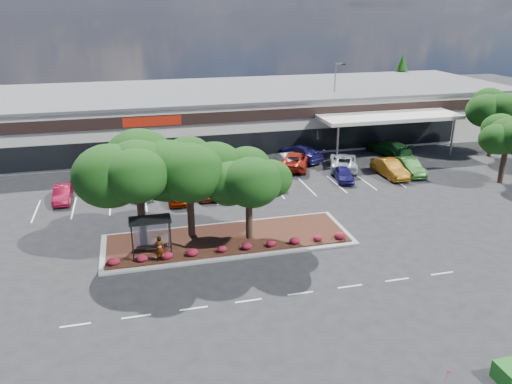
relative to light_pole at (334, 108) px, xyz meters
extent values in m
plane|color=black|center=(-16.06, -27.97, -4.31)|extent=(160.00, 160.00, 0.00)
cube|color=beige|center=(-16.06, 6.03, -1.31)|extent=(80.00, 20.00, 6.00)
cube|color=#565659|center=(-16.06, 6.03, 1.79)|extent=(80.40, 20.40, 0.30)
cube|color=black|center=(-16.06, -4.02, 0.49)|extent=(80.00, 0.25, 1.20)
cube|color=black|center=(-16.06, -4.02, -2.71)|extent=(60.00, 0.18, 2.60)
cube|color=#B51D0C|center=(-22.06, -4.09, 0.49)|extent=(6.00, 0.12, 1.00)
cube|color=beige|center=(3.94, -6.47, 0.09)|extent=(16.00, 5.00, 0.40)
cylinder|color=gray|center=(-3.06, -8.47, -2.21)|extent=(0.24, 0.24, 4.20)
cylinder|color=gray|center=(10.94, -8.47, -2.21)|extent=(0.24, 0.24, 4.20)
cube|color=gray|center=(-18.06, -23.97, -4.24)|extent=(18.00, 6.00, 0.15)
cube|color=#432417|center=(-18.06, -23.97, -4.11)|extent=(17.20, 5.20, 0.12)
cube|color=silver|center=(-28.06, -31.97, -4.31)|extent=(1.60, 0.12, 0.01)
cube|color=silver|center=(-24.86, -31.97, -4.31)|extent=(1.60, 0.12, 0.01)
cube|color=silver|center=(-21.66, -31.97, -4.31)|extent=(1.60, 0.12, 0.01)
cube|color=silver|center=(-18.46, -31.97, -4.31)|extent=(1.60, 0.12, 0.01)
cube|color=silver|center=(-15.26, -31.97, -4.31)|extent=(1.60, 0.12, 0.01)
cube|color=silver|center=(-12.06, -31.97, -4.31)|extent=(1.60, 0.12, 0.01)
cube|color=silver|center=(-8.86, -31.97, -4.31)|extent=(1.60, 0.12, 0.01)
cube|color=silver|center=(-5.66, -31.97, -4.31)|extent=(1.60, 0.12, 0.01)
cube|color=silver|center=(-32.56, -14.47, -4.31)|extent=(0.12, 5.00, 0.01)
cube|color=silver|center=(-29.56, -14.47, -4.31)|extent=(0.12, 5.00, 0.01)
cube|color=silver|center=(-26.56, -14.47, -4.31)|extent=(0.12, 5.00, 0.01)
cube|color=silver|center=(-23.56, -14.47, -4.31)|extent=(0.12, 5.00, 0.01)
cube|color=silver|center=(-20.56, -14.47, -4.31)|extent=(0.12, 5.00, 0.01)
cube|color=silver|center=(-17.56, -14.47, -4.31)|extent=(0.12, 5.00, 0.01)
cube|color=silver|center=(-14.56, -14.47, -4.31)|extent=(0.12, 5.00, 0.01)
cube|color=silver|center=(-11.56, -14.47, -4.31)|extent=(0.12, 5.00, 0.01)
cube|color=silver|center=(-8.56, -14.47, -4.31)|extent=(0.12, 5.00, 0.01)
cube|color=silver|center=(-5.56, -14.47, -4.31)|extent=(0.12, 5.00, 0.01)
cube|color=silver|center=(-2.56, -14.47, -4.31)|extent=(0.12, 5.00, 0.01)
cube|color=silver|center=(0.44, -14.47, -4.31)|extent=(0.12, 5.00, 0.01)
cylinder|color=black|center=(-24.81, -24.52, -2.80)|extent=(0.08, 0.08, 2.50)
cylinder|color=black|center=(-22.31, -24.52, -2.80)|extent=(0.08, 0.08, 2.50)
cylinder|color=black|center=(-24.81, -25.82, -2.80)|extent=(0.08, 0.08, 2.50)
cylinder|color=black|center=(-22.31, -25.82, -2.80)|extent=(0.08, 0.08, 2.50)
cube|color=black|center=(-23.56, -25.17, -1.51)|extent=(2.75, 1.55, 0.10)
cube|color=silver|center=(-23.56, -24.52, -2.68)|extent=(2.30, 0.03, 2.00)
cube|color=black|center=(-23.56, -24.92, -3.60)|extent=(2.00, 0.35, 0.06)
cone|color=#0D350F|center=(17.94, 16.03, 0.19)|extent=(3.96, 3.96, 9.00)
imported|color=#594C47|center=(-23.12, -26.27, -3.15)|extent=(0.72, 0.54, 1.80)
cube|color=gray|center=(-0.10, 0.03, -4.11)|extent=(0.50, 0.50, 0.40)
cylinder|color=gray|center=(-0.10, 0.03, 0.76)|extent=(0.14, 0.14, 9.34)
cube|color=gray|center=(0.32, -0.11, 5.28)|extent=(0.92, 0.50, 0.14)
cube|color=black|center=(0.80, -0.28, 5.21)|extent=(0.52, 0.43, 0.18)
cube|color=#A37F55|center=(-11.49, -40.97, -3.84)|extent=(0.03, 0.03, 0.95)
cube|color=#FF43A7|center=(-11.44, -40.97, -3.44)|extent=(0.02, 0.14, 0.18)
imported|color=maroon|center=(-30.56, -12.66, -3.63)|extent=(1.48, 4.14, 1.36)
imported|color=#9A9DA5|center=(-23.68, -12.63, -3.59)|extent=(2.81, 5.22, 1.44)
imported|color=#992504|center=(-20.85, -14.90, -3.51)|extent=(2.04, 4.77, 1.61)
imported|color=maroon|center=(-18.57, -14.28, -3.50)|extent=(2.93, 5.09, 1.63)
imported|color=#6C1C03|center=(-16.49, -14.53, -3.61)|extent=(4.24, 5.57, 1.41)
imported|color=brown|center=(-11.80, -13.17, -3.56)|extent=(1.99, 4.70, 1.51)
imported|color=navy|center=(-4.54, -13.71, -3.64)|extent=(2.35, 4.17, 1.34)
imported|color=brown|center=(0.49, -13.60, -3.48)|extent=(1.94, 5.13, 1.67)
imported|color=#1E4D19|center=(2.67, -13.43, -3.51)|extent=(1.97, 4.95, 1.60)
imported|color=black|center=(-28.88, -8.37, -3.60)|extent=(2.29, 5.04, 1.43)
imported|color=#16521F|center=(-25.34, -7.47, -3.58)|extent=(3.05, 5.52, 1.46)
imported|color=#673303|center=(-18.74, -5.64, -3.62)|extent=(2.46, 4.43, 1.38)
imported|color=#505057|center=(-15.61, -7.07, -3.56)|extent=(1.86, 4.44, 1.50)
imported|color=silver|center=(-8.59, -7.91, -3.53)|extent=(2.06, 4.85, 1.56)
imported|color=#9C2112|center=(-7.85, -8.57, -3.47)|extent=(5.06, 6.69, 1.69)
imported|color=navy|center=(-6.40, -6.13, -3.45)|extent=(4.36, 6.39, 1.72)
imported|color=#AFB6BC|center=(-3.06, -10.24, -3.50)|extent=(4.65, 6.46, 1.63)
imported|color=#15441A|center=(4.13, -6.48, -3.47)|extent=(3.96, 6.22, 1.68)
camera|label=1|loc=(-24.20, -56.26, 11.88)|focal=35.00mm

